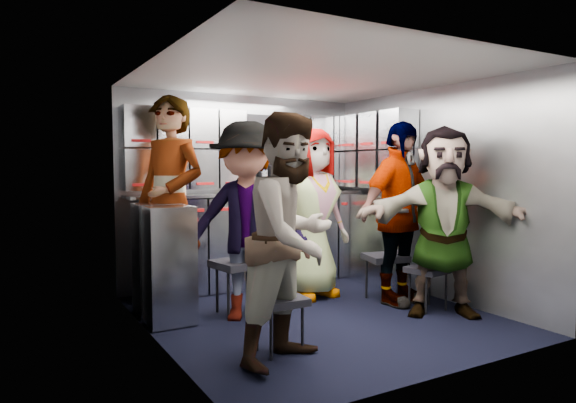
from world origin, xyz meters
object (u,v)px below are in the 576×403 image
attendant_arc_e (444,221)px  jump_seat_near_right (428,272)px  attendant_standing (170,204)px  jump_seat_near_left (279,303)px  jump_seat_mid_left (238,266)px  jump_seat_center (302,256)px  attendant_arc_c (311,213)px  attendant_arc_d (399,213)px  attendant_arc_a (292,238)px  attendant_arc_b (246,221)px  jump_seat_mid_right (385,260)px

attendant_arc_e → jump_seat_near_right: bearing=125.8°
attendant_standing → jump_seat_near_left: bearing=-17.4°
jump_seat_near_left → jump_seat_mid_left: jump_seat_mid_left is taller
jump_seat_near_right → attendant_standing: size_ratio=0.20×
jump_seat_mid_left → jump_seat_center: size_ratio=1.10×
attendant_arc_e → attendant_arc_c: bearing=156.6°
jump_seat_near_right → attendant_arc_d: bearing=106.8°
jump_seat_mid_left → jump_seat_center: bearing=22.8°
attendant_arc_c → attendant_arc_e: bearing=-67.1°
attendant_arc_a → jump_seat_center: bearing=33.5°
attendant_standing → attendant_arc_b: bearing=9.2°
attendant_arc_c → attendant_arc_d: attendant_arc_d is taller
attendant_arc_b → attendant_arc_d: (1.47, -0.27, 0.02)m
attendant_arc_a → attendant_arc_e: attendant_arc_e is taller
jump_seat_mid_right → attendant_arc_b: attendant_arc_b is taller
attendant_arc_a → attendant_arc_d: attendant_arc_d is taller
attendant_arc_c → attendant_arc_e: size_ratio=1.01×
jump_seat_near_left → attendant_standing: 1.59m
attendant_arc_a → attendant_arc_b: (0.14, 1.03, 0.01)m
jump_seat_mid_right → attendant_arc_c: (-0.58, 0.46, 0.46)m
jump_seat_near_left → attendant_arc_b: size_ratio=0.24×
attendant_arc_a → jump_seat_mid_right: bearing=6.9°
attendant_arc_e → attendant_arc_d: bearing=136.5°
jump_seat_center → jump_seat_near_right: bearing=-59.2°
jump_seat_center → attendant_arc_b: (-0.89, -0.56, 0.46)m
attendant_standing → attendant_arc_c: (1.38, -0.20, -0.13)m
jump_seat_near_right → attendant_arc_c: size_ratio=0.23×
attendant_arc_c → attendant_arc_d: 0.87m
jump_seat_center → attendant_arc_a: (-1.03, -1.58, 0.45)m
jump_seat_mid_right → jump_seat_near_right: (0.09, -0.48, -0.04)m
jump_seat_near_left → jump_seat_mid_left: (0.14, 1.03, 0.07)m
jump_seat_center → attendant_arc_c: attendant_arc_c is taller
attendant_arc_c → jump_seat_near_right: bearing=-62.5°
attendant_standing → jump_seat_mid_left: bearing=20.0°
attendant_arc_b → attendant_arc_e: 1.73m
attendant_standing → attendant_arc_b: 0.76m
attendant_arc_b → attendant_arc_d: attendant_arc_d is taller
jump_seat_mid_left → jump_seat_near_right: jump_seat_mid_left is taller
jump_seat_mid_left → attendant_arc_b: (-0.00, -0.18, 0.42)m
attendant_arc_b → attendant_arc_c: size_ratio=1.00×
jump_seat_mid_right → jump_seat_near_right: size_ratio=1.13×
jump_seat_near_left → attendant_arc_d: bearing=19.7°
attendant_arc_b → attendant_arc_c: same height
jump_seat_mid_right → attendant_arc_d: attendant_arc_d is taller
jump_seat_near_left → attendant_arc_c: attendant_arc_c is taller
jump_seat_near_left → jump_seat_mid_left: size_ratio=0.83×
attendant_arc_a → attendant_arc_b: bearing=58.8°
jump_seat_mid_left → jump_seat_mid_right: jump_seat_mid_left is taller
jump_seat_near_right → jump_seat_mid_right: bearing=100.7°
attendant_arc_a → attendant_arc_c: attendant_arc_c is taller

